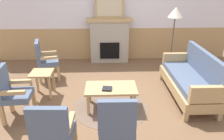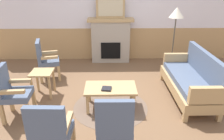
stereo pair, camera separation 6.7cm
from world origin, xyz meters
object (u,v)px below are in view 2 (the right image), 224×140
Objects in this scene: armchair_front_left at (114,124)px; floor_lamp_by_couch at (176,17)px; couch at (190,80)px; armchair_by_window_left at (46,58)px; framed_picture at (110,8)px; armchair_near_fireplace at (11,90)px; coffee_table at (110,90)px; fireplace at (111,40)px; side_table at (42,77)px; book_on_table at (107,89)px; armchair_front_center at (51,131)px.

floor_lamp_by_couch reaches higher than armchair_front_left.
armchair_by_window_left is (-3.19, 0.96, 0.14)m from couch.
framed_picture is 3.48m from armchair_near_fireplace.
coffee_table is at bearing -40.48° from armchair_by_window_left.
fireplace reaches higher than side_table.
fireplace is 7.56× the size of book_on_table.
armchair_front_left reaches higher than side_table.
floor_lamp_by_couch is at bearing -27.84° from fireplace.
framed_picture is at bearing 89.91° from armchair_front_left.
framed_picture is 0.82× the size of armchair_by_window_left.
armchair_front_center is (-0.82, -3.91, -0.11)m from fireplace.
book_on_table is at bearing -129.93° from coffee_table.
armchair_by_window_left is at bearing -142.28° from fireplace.
couch and armchair_near_fireplace have the same top height.
fireplace is at bearing 58.25° from armchair_near_fireplace.
armchair_by_window_left reaches higher than book_on_table.
floor_lamp_by_couch reaches higher than armchair_front_center.
armchair_front_left is 3.47m from floor_lamp_by_couch.
couch is (1.60, -2.19, -0.26)m from fireplace.
armchair_by_window_left is at bearing 163.25° from couch.
couch is at bearing -16.75° from armchair_by_window_left.
couch is 1.71m from floor_lamp_by_couch.
book_on_table is 2.04m from armchair_by_window_left.
fireplace is 2.56m from coffee_table.
fireplace is at bearing 54.81° from side_table.
framed_picture is 2.86m from book_on_table.
armchair_by_window_left and armchair_front_center have the same top height.
floor_lamp_by_couch is at bearing -27.85° from framed_picture.
armchair_front_left reaches higher than coffee_table.
book_on_table is at bearing 95.38° from armchair_front_left.
side_table is (0.30, 0.77, -0.10)m from armchair_near_fireplace.
armchair_front_center is at bearing -128.11° from floor_lamp_by_couch.
couch is 1.68m from coffee_table.
fireplace reaches higher than coffee_table.
armchair_front_left is at bearing -50.21° from side_table.
armchair_by_window_left reaches higher than coffee_table.
side_table is (-1.33, 0.58, -0.02)m from book_on_table.
armchair_front_center is (-0.77, -1.36, 0.15)m from coffee_table.
couch reaches higher than side_table.
armchair_near_fireplace is at bearing -169.25° from couch.
book_on_table is (-0.07, -0.09, 0.07)m from coffee_table.
armchair_by_window_left is at bearing -142.27° from framed_picture.
armchair_near_fireplace is 1.00× the size of armchair_front_left.
floor_lamp_by_couch reaches higher than fireplace.
coffee_table is at bearing 50.07° from book_on_table.
side_table is (-1.45, -2.05, -1.13)m from framed_picture.
coffee_table is at bearing 60.31° from armchair_front_center.
coffee_table is 2.04m from armchair_by_window_left.
armchair_by_window_left is (0.16, 1.60, 0.00)m from armchair_near_fireplace.
fireplace is 0.77× the size of floor_lamp_by_couch.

